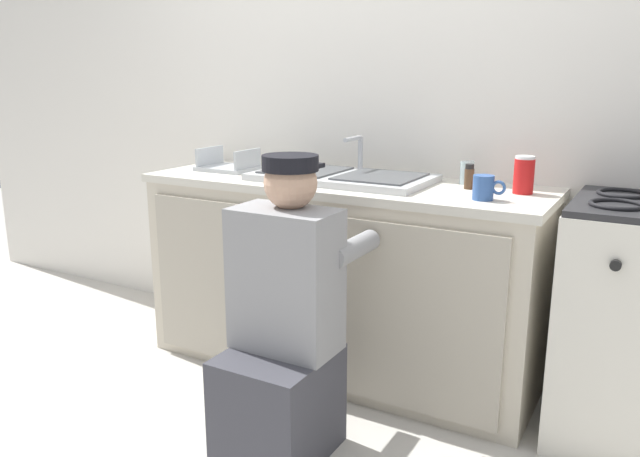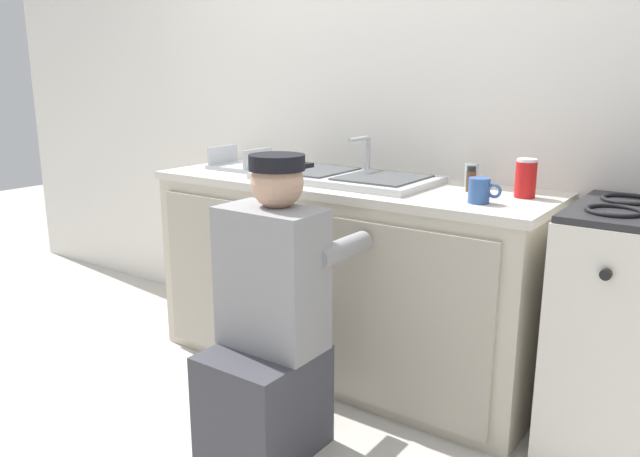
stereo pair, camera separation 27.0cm
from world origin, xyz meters
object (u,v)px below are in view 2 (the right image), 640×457
at_px(water_glass, 471,175).
at_px(coffee_mug, 480,191).
at_px(dish_rack_tray, 240,164).
at_px(plumber_person, 269,332).
at_px(spice_bottle_pepper, 471,179).
at_px(sink_double_basin, 346,177).
at_px(soda_cup_red, 526,178).

bearing_deg(water_glass, coffee_mug, -62.84).
relative_size(water_glass, dish_rack_tray, 0.36).
bearing_deg(coffee_mug, dish_rack_tray, 174.39).
bearing_deg(plumber_person, water_glass, 67.27).
xyz_separation_m(water_glass, spice_bottle_pepper, (0.04, -0.11, 0.00)).
height_order(sink_double_basin, coffee_mug, sink_double_basin).
xyz_separation_m(plumber_person, dish_rack_tray, (-0.78, 0.72, 0.47)).
xyz_separation_m(dish_rack_tray, spice_bottle_pepper, (1.21, 0.08, 0.03)).
height_order(water_glass, dish_rack_tray, dish_rack_tray).
relative_size(plumber_person, dish_rack_tray, 3.94).
bearing_deg(plumber_person, sink_double_basin, 101.06).
bearing_deg(dish_rack_tray, coffee_mug, -5.61).
xyz_separation_m(dish_rack_tray, soda_cup_red, (1.43, 0.08, 0.05)).
distance_m(plumber_person, soda_cup_red, 1.15).
bearing_deg(sink_double_basin, dish_rack_tray, -179.73).
bearing_deg(coffee_mug, soda_cup_red, 64.28).
relative_size(sink_double_basin, plumber_person, 0.72).
bearing_deg(plumber_person, soda_cup_red, 51.08).
bearing_deg(coffee_mug, spice_bottle_pepper, 120.07).
relative_size(sink_double_basin, coffee_mug, 6.35).
distance_m(water_glass, spice_bottle_pepper, 0.12).
bearing_deg(soda_cup_red, plumber_person, -128.92).
height_order(sink_double_basin, dish_rack_tray, sink_double_basin).
relative_size(coffee_mug, water_glass, 1.26).
distance_m(sink_double_basin, dish_rack_tray, 0.64).
distance_m(plumber_person, water_glass, 1.10).
bearing_deg(water_glass, sink_double_basin, -160.41).
height_order(sink_double_basin, water_glass, sink_double_basin).
distance_m(plumber_person, dish_rack_tray, 1.16).
distance_m(sink_double_basin, water_glass, 0.55).
bearing_deg(water_glass, spice_bottle_pepper, -68.59).
bearing_deg(soda_cup_red, sink_double_basin, -174.37).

